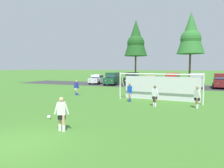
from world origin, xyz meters
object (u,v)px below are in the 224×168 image
object	(u,v)px
player_winger_right	(62,114)
parked_car_slot_center_right	(173,80)
player_defender_far	(197,97)
parked_car_slot_far_left	(97,79)
parked_car_slot_left	(113,78)
soccer_goal	(160,86)
parked_car_slot_far_right	(221,81)
player_winger_left	(130,92)
player_midfield_center	(76,88)
parked_car_slot_right	(197,80)
parked_car_slot_center_left	(132,78)
parked_car_slot_center	(151,81)
soccer_ball	(49,117)
player_striker_near	(155,96)

from	to	relation	value
player_winger_right	parked_car_slot_center_right	world-z (taller)	parked_car_slot_center_right
player_defender_far	player_winger_right	world-z (taller)	same
parked_car_slot_center_right	player_defender_far	bearing A→B (deg)	-78.12
parked_car_slot_far_left	parked_car_slot_left	bearing A→B (deg)	-12.52
soccer_goal	player_winger_right	distance (m)	11.32
parked_car_slot_far_right	player_winger_left	bearing A→B (deg)	-118.28
parked_car_slot_left	parked_car_slot_far_right	size ratio (longest dim) A/B	1.00
player_midfield_center	parked_car_slot_right	bearing A→B (deg)	49.47
parked_car_slot_right	parked_car_slot_far_right	distance (m)	3.28
parked_car_slot_left	player_defender_far	bearing A→B (deg)	-50.26
player_midfield_center	parked_car_slot_center_right	world-z (taller)	parked_car_slot_center_right
player_midfield_center	parked_car_slot_far_right	distance (m)	21.21
player_winger_right	parked_car_slot_center_left	xyz separation A→B (m)	(-4.56, 26.28, 0.29)
player_midfield_center	parked_car_slot_far_right	xyz separation A→B (m)	(15.40, 14.59, 0.29)
parked_car_slot_left	parked_car_slot_center_left	size ratio (longest dim) A/B	1.00
player_winger_right	parked_car_slot_center_left	world-z (taller)	parked_car_slot_center_left
player_winger_left	parked_car_slot_center_right	distance (m)	15.97
player_midfield_center	parked_car_slot_far_left	size ratio (longest dim) A/B	0.38
parked_car_slot_center	parked_car_slot_center_right	xyz separation A→B (m)	(3.38, 0.30, 0.24)
parked_car_slot_center_left	parked_car_slot_right	bearing A→B (deg)	-6.58
parked_car_slot_center	parked_car_slot_far_left	bearing A→B (deg)	175.82
soccer_ball	parked_car_slot_center	world-z (taller)	parked_car_slot_center
player_winger_right	soccer_goal	bearing A→B (deg)	75.61
parked_car_slot_center_left	parked_car_slot_left	bearing A→B (deg)	-152.30
parked_car_slot_left	parked_car_slot_center	size ratio (longest dim) A/B	1.12
parked_car_slot_far_left	soccer_goal	bearing A→B (deg)	-46.23
player_midfield_center	parked_car_slot_center_left	distance (m)	15.51
player_winger_right	parked_car_slot_center_right	distance (m)	25.12
soccer_ball	parked_car_slot_far_right	bearing A→B (deg)	64.57
soccer_ball	player_midfield_center	distance (m)	10.14
player_defender_far	parked_car_slot_far_right	xyz separation A→B (m)	(3.26, 17.12, 0.29)
parked_car_slot_far_left	parked_car_slot_center_right	world-z (taller)	parked_car_slot_center_right
player_midfield_center	parked_car_slot_far_left	world-z (taller)	parked_car_slot_far_left
parked_car_slot_left	soccer_ball	bearing A→B (deg)	-76.61
soccer_ball	parked_car_slot_center_right	xyz separation A→B (m)	(4.58, 23.41, 1.00)
parked_car_slot_center_right	parked_car_slot_right	xyz separation A→B (m)	(3.51, 0.07, 0.00)
parked_car_slot_left	parked_car_slot_center_left	xyz separation A→B (m)	(3.06, 1.61, 0.00)
parked_car_slot_center	parked_car_slot_center_right	bearing A→B (deg)	5.07
player_winger_left	parked_car_slot_right	size ratio (longest dim) A/B	0.35
parked_car_slot_center_left	parked_car_slot_far_right	bearing A→B (deg)	-3.44
soccer_ball	soccer_goal	size ratio (longest dim) A/B	0.03
player_winger_right	parked_car_slot_left	size ratio (longest dim) A/B	0.35
player_striker_near	player_defender_far	xyz separation A→B (m)	(3.04, 0.49, 0.00)
soccer_ball	player_defender_far	bearing A→B (deg)	39.83
player_winger_right	player_striker_near	bearing A→B (deg)	69.59
player_defender_far	parked_car_slot_center_left	bearing A→B (deg)	120.38
player_defender_far	parked_car_slot_center_left	world-z (taller)	parked_car_slot_center_left
player_winger_right	player_defender_far	bearing A→B (deg)	54.43
player_midfield_center	player_winger_left	bearing A→B (deg)	-14.39
soccer_ball	parked_car_slot_right	distance (m)	24.85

